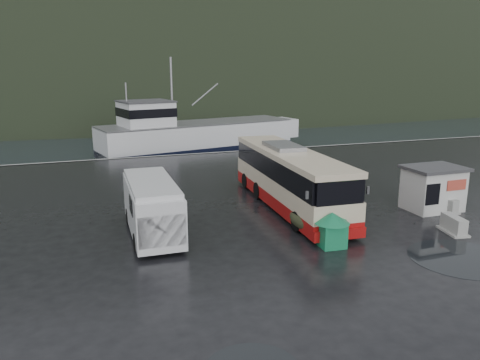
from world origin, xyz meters
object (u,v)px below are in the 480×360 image
object	(u,v)px
waste_bin_left	(328,240)
fishing_trawler	(198,139)
ticket_kiosk	(431,209)
coach_bus	(289,206)
white_van	(153,234)
dome_tent	(316,232)
jersey_barrier_b	(453,233)
waste_bin_right	(331,246)
jersey_barrier_a	(443,212)

from	to	relation	value
waste_bin_left	fishing_trawler	world-z (taller)	fishing_trawler
ticket_kiosk	coach_bus	bearing A→B (deg)	156.31
coach_bus	white_van	distance (m)	7.72
dome_tent	white_van	bearing A→B (deg)	163.08
ticket_kiosk	jersey_barrier_b	xyz separation A→B (m)	(-1.52, -3.17, 0.00)
waste_bin_right	coach_bus	bearing A→B (deg)	82.74
waste_bin_left	ticket_kiosk	bearing A→B (deg)	16.93
coach_bus	jersey_barrier_a	bearing A→B (deg)	-23.13
dome_tent	jersey_barrier_b	bearing A→B (deg)	-19.87
white_van	waste_bin_left	xyz separation A→B (m)	(6.98, -3.25, 0.00)
dome_tent	ticket_kiosk	size ratio (longest dim) A/B	1.00
waste_bin_left	dome_tent	size ratio (longest dim) A/B	0.50
dome_tent	jersey_barrier_b	world-z (taller)	dome_tent
white_van	fishing_trawler	world-z (taller)	fishing_trawler
jersey_barrier_b	coach_bus	bearing A→B (deg)	130.77
coach_bus	ticket_kiosk	xyz separation A→B (m)	(6.78, -2.93, 0.00)
coach_bus	waste_bin_right	distance (m)	5.80
waste_bin_right	jersey_barrier_b	bearing A→B (deg)	-3.37
jersey_barrier_a	waste_bin_right	bearing A→B (deg)	-163.73
coach_bus	waste_bin_right	bearing A→B (deg)	-94.40
coach_bus	waste_bin_left	bearing A→B (deg)	-92.71
coach_bus	fishing_trawler	world-z (taller)	fishing_trawler
jersey_barrier_a	jersey_barrier_b	xyz separation A→B (m)	(-1.84, -2.64, 0.00)
coach_bus	jersey_barrier_a	size ratio (longest dim) A/B	7.52
jersey_barrier_b	fishing_trawler	bearing A→B (deg)	97.79
waste_bin_right	dome_tent	xyz separation A→B (m)	(0.23, 1.73, 0.00)
coach_bus	waste_bin_right	xyz separation A→B (m)	(-0.73, -5.75, 0.00)
dome_tent	jersey_barrier_a	xyz separation A→B (m)	(7.60, 0.56, 0.00)
coach_bus	jersey_barrier_a	xyz separation A→B (m)	(7.10, -3.46, 0.00)
fishing_trawler	white_van	bearing A→B (deg)	-120.65
dome_tent	waste_bin_right	bearing A→B (deg)	-97.63
coach_bus	dome_tent	world-z (taller)	coach_bus
waste_bin_left	fishing_trawler	bearing A→B (deg)	86.87
white_van	waste_bin_left	world-z (taller)	white_van
white_van	waste_bin_left	size ratio (longest dim) A/B	4.04
ticket_kiosk	waste_bin_left	bearing A→B (deg)	-163.41
jersey_barrier_b	fishing_trawler	size ratio (longest dim) A/B	0.07
dome_tent	ticket_kiosk	bearing A→B (deg)	8.51
white_van	dome_tent	xyz separation A→B (m)	(6.98, -2.12, 0.00)
waste_bin_right	fishing_trawler	distance (m)	30.10
jersey_barrier_a	waste_bin_left	bearing A→B (deg)	-167.50
ticket_kiosk	jersey_barrier_a	xyz separation A→B (m)	(0.32, -0.53, 0.00)
white_van	ticket_kiosk	size ratio (longest dim) A/B	2.04
waste_bin_right	jersey_barrier_a	world-z (taller)	waste_bin_right
waste_bin_left	fishing_trawler	distance (m)	29.49
coach_bus	jersey_barrier_b	bearing A→B (deg)	-46.36
coach_bus	fishing_trawler	bearing A→B (deg)	90.26
waste_bin_left	dome_tent	world-z (taller)	waste_bin_left
waste_bin_right	jersey_barrier_b	xyz separation A→B (m)	(6.00, -0.35, 0.00)
waste_bin_right	dome_tent	world-z (taller)	waste_bin_right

